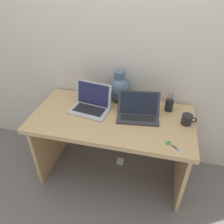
{
  "coord_description": "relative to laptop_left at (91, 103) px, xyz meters",
  "views": [
    {
      "loc": [
        0.35,
        -1.45,
        1.82
      ],
      "look_at": [
        0.0,
        0.0,
        0.77
      ],
      "focal_mm": 34.66,
      "sensor_mm": 36.0,
      "label": 1
    }
  ],
  "objects": [
    {
      "name": "back_wall",
      "position": [
        0.21,
        0.31,
        0.41
      ],
      "size": [
        4.4,
        0.04,
        2.4
      ],
      "primitive_type": "cube",
      "color": "beige",
      "rests_on": "ground"
    },
    {
      "name": "coffee_mug",
      "position": [
        0.82,
        -0.03,
        -0.02
      ],
      "size": [
        0.12,
        0.09,
        0.09
      ],
      "color": "black",
      "rests_on": "desk"
    },
    {
      "name": "desk",
      "position": [
        0.21,
        -0.08,
        -0.22
      ],
      "size": [
        1.38,
        0.69,
        0.72
      ],
      "color": "tan",
      "rests_on": "ground"
    },
    {
      "name": "power_brick",
      "position": [
        0.26,
        0.08,
        -0.77
      ],
      "size": [
        0.07,
        0.07,
        0.03
      ],
      "primitive_type": "cube",
      "color": "white",
      "rests_on": "ground"
    },
    {
      "name": "ground_plane",
      "position": [
        0.21,
        -0.08,
        -0.79
      ],
      "size": [
        6.0,
        6.0,
        0.0
      ],
      "primitive_type": "plane",
      "color": "slate"
    },
    {
      "name": "laptop_left",
      "position": [
        0.0,
        0.0,
        0.0
      ],
      "size": [
        0.37,
        0.28,
        0.24
      ],
      "color": "#B2B2B7",
      "rests_on": "desk"
    },
    {
      "name": "green_vase",
      "position": [
        0.21,
        0.21,
        0.06
      ],
      "size": [
        0.21,
        0.21,
        0.29
      ],
      "color": "slate",
      "rests_on": "desk"
    },
    {
      "name": "laptop_right",
      "position": [
        0.42,
        -0.01,
        -0.01
      ],
      "size": [
        0.37,
        0.26,
        0.2
      ],
      "color": "#333338",
      "rests_on": "desk"
    },
    {
      "name": "scissors",
      "position": [
        0.71,
        -0.32,
        -0.06
      ],
      "size": [
        0.13,
        0.11,
        0.01
      ],
      "color": "#B7B7BC",
      "rests_on": "desk"
    },
    {
      "name": "pen_cup",
      "position": [
        0.67,
        0.14,
        -0.01
      ],
      "size": [
        0.07,
        0.07,
        0.18
      ],
      "color": "black",
      "rests_on": "desk"
    }
  ]
}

